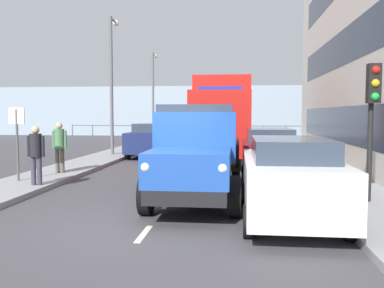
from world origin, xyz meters
The scene contains 19 objects.
ground_plane centered at (0.00, -11.00, 0.00)m, with size 80.00×80.00×0.00m, color #423F44.
sidewalk_left centered at (-4.75, -11.00, 0.07)m, with size 2.05×38.60×0.15m, color gray.
sidewalk_right centered at (4.75, -11.00, 0.07)m, with size 2.05×38.60×0.15m, color gray.
road_centreline_markings centered at (0.00, -9.78, 0.00)m, with size 0.12×33.31×0.01m.
sea_horizon centered at (0.00, -33.30, 2.50)m, with size 80.00×0.80×5.00m, color #8C9EAD.
seawall_railing centered at (0.00, -29.70, 0.92)m, with size 28.08×0.08×1.20m.
truck_vintage_blue centered at (-0.70, -2.00, 1.18)m, with size 2.17×5.64×2.43m.
lorry_cargo_red centered at (-1.01, -11.36, 2.08)m, with size 2.58×8.20×3.87m.
car_white_kerbside_near centered at (-2.78, -0.56, 0.90)m, with size 1.92×4.28×1.72m.
car_maroon_kerbside_1 centered at (-2.78, -6.26, 0.90)m, with size 1.87×4.34×1.72m.
car_navy_oppositeside_0 centered at (2.78, -12.77, 0.90)m, with size 1.88×4.13×1.72m.
car_silver_oppositeside_1 centered at (2.78, -19.24, 0.90)m, with size 1.82×4.31×1.72m.
car_red_oppositeside_2 centered at (2.78, -25.83, 0.90)m, with size 1.96×4.60×1.72m.
pedestrian_by_lamp centered at (4.08, -3.23, 1.16)m, with size 0.53×0.34×1.71m.
pedestrian_in_dark_coat centered at (4.48, -5.71, 1.19)m, with size 0.53×0.34×1.77m.
traffic_light_near centered at (-4.78, -1.87, 2.47)m, with size 0.28×0.41×3.20m.
lamp_post_promenade centered at (4.66, -12.49, 4.25)m, with size 0.32×1.14×6.94m.
lamp_post_far centered at (4.65, -22.75, 4.10)m, with size 0.32×1.14×6.65m.
street_sign centered at (5.01, -3.88, 1.68)m, with size 0.50×0.07×2.25m.
Camera 1 is at (-1.71, 8.00, 2.21)m, focal length 38.46 mm.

